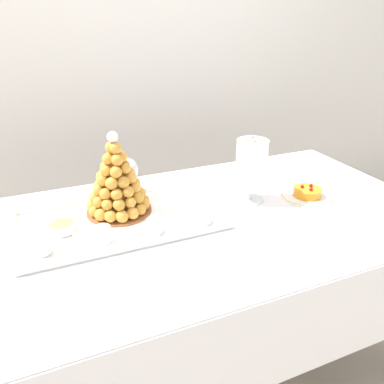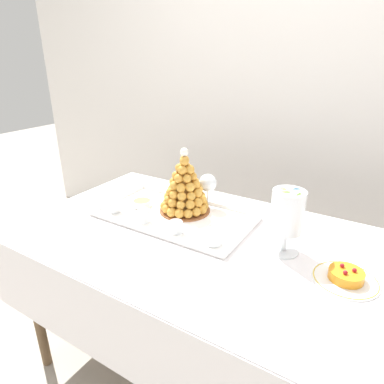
{
  "view_description": "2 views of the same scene",
  "coord_description": "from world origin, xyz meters",
  "px_view_note": "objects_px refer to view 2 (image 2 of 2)",
  "views": [
    {
      "loc": [
        -0.48,
        -1.04,
        1.38
      ],
      "look_at": [
        -0.03,
        0.01,
        0.85
      ],
      "focal_mm": 35.03,
      "sensor_mm": 36.0,
      "label": 1
    },
    {
      "loc": [
        0.49,
        -1.01,
        1.41
      ],
      "look_at": [
        -0.13,
        -0.0,
        0.92
      ],
      "focal_mm": 31.25,
      "sensor_mm": 36.0,
      "label": 2
    }
  ],
  "objects_px": {
    "creme_brulee_ramekin": "(142,203)",
    "macaron_goblet": "(288,213)",
    "wine_glass": "(208,184)",
    "serving_tray": "(175,216)",
    "dessert_cup_left": "(115,207)",
    "dessert_cup_mid_left": "(144,216)",
    "dessert_cup_centre": "(176,227)",
    "croquembouche": "(185,188)",
    "dessert_cup_mid_right": "(213,238)",
    "fruit_tart_plate": "(346,277)"
  },
  "relations": [
    {
      "from": "croquembouche",
      "to": "dessert_cup_centre",
      "type": "xyz_separation_m",
      "value": [
        0.08,
        -0.18,
        -0.09
      ]
    },
    {
      "from": "dessert_cup_left",
      "to": "fruit_tart_plate",
      "type": "relative_size",
      "value": 0.24
    },
    {
      "from": "dessert_cup_mid_left",
      "to": "creme_brulee_ramekin",
      "type": "bearing_deg",
      "value": 132.93
    },
    {
      "from": "croquembouche",
      "to": "macaron_goblet",
      "type": "bearing_deg",
      "value": -10.1
    },
    {
      "from": "dessert_cup_left",
      "to": "macaron_goblet",
      "type": "bearing_deg",
      "value": 6.37
    },
    {
      "from": "wine_glass",
      "to": "macaron_goblet",
      "type": "bearing_deg",
      "value": -23.79
    },
    {
      "from": "croquembouche",
      "to": "dessert_cup_mid_left",
      "type": "distance_m",
      "value": 0.22
    },
    {
      "from": "creme_brulee_ramekin",
      "to": "macaron_goblet",
      "type": "relative_size",
      "value": 0.35
    },
    {
      "from": "serving_tray",
      "to": "dessert_cup_mid_right",
      "type": "xyz_separation_m",
      "value": [
        0.26,
        -0.12,
        0.03
      ]
    },
    {
      "from": "croquembouche",
      "to": "macaron_goblet",
      "type": "height_order",
      "value": "croquembouche"
    },
    {
      "from": "serving_tray",
      "to": "wine_glass",
      "type": "relative_size",
      "value": 4.08
    },
    {
      "from": "dessert_cup_left",
      "to": "creme_brulee_ramekin",
      "type": "xyz_separation_m",
      "value": [
        0.07,
        0.11,
        -0.01
      ]
    },
    {
      "from": "creme_brulee_ramekin",
      "to": "macaron_goblet",
      "type": "bearing_deg",
      "value": -2.15
    },
    {
      "from": "serving_tray",
      "to": "wine_glass",
      "type": "height_order",
      "value": "wine_glass"
    },
    {
      "from": "creme_brulee_ramekin",
      "to": "wine_glass",
      "type": "xyz_separation_m",
      "value": [
        0.26,
        0.16,
        0.1
      ]
    },
    {
      "from": "serving_tray",
      "to": "macaron_goblet",
      "type": "xyz_separation_m",
      "value": [
        0.49,
        -0.02,
        0.15
      ]
    },
    {
      "from": "fruit_tart_plate",
      "to": "wine_glass",
      "type": "distance_m",
      "value": 0.7
    },
    {
      "from": "croquembouche",
      "to": "wine_glass",
      "type": "height_order",
      "value": "croquembouche"
    },
    {
      "from": "serving_tray",
      "to": "dessert_cup_mid_right",
      "type": "height_order",
      "value": "dessert_cup_mid_right"
    },
    {
      "from": "creme_brulee_ramekin",
      "to": "macaron_goblet",
      "type": "distance_m",
      "value": 0.7
    },
    {
      "from": "croquembouche",
      "to": "dessert_cup_mid_right",
      "type": "relative_size",
      "value": 4.77
    },
    {
      "from": "dessert_cup_left",
      "to": "wine_glass",
      "type": "distance_m",
      "value": 0.43
    },
    {
      "from": "serving_tray",
      "to": "macaron_goblet",
      "type": "height_order",
      "value": "macaron_goblet"
    },
    {
      "from": "dessert_cup_left",
      "to": "wine_glass",
      "type": "bearing_deg",
      "value": 39.44
    },
    {
      "from": "croquembouche",
      "to": "dessert_cup_mid_left",
      "type": "bearing_deg",
      "value": -116.51
    },
    {
      "from": "serving_tray",
      "to": "macaron_goblet",
      "type": "distance_m",
      "value": 0.52
    },
    {
      "from": "serving_tray",
      "to": "dessert_cup_centre",
      "type": "height_order",
      "value": "dessert_cup_centre"
    },
    {
      "from": "serving_tray",
      "to": "dessert_cup_mid_left",
      "type": "relative_size",
      "value": 12.44
    },
    {
      "from": "dessert_cup_centre",
      "to": "croquembouche",
      "type": "bearing_deg",
      "value": 112.71
    },
    {
      "from": "serving_tray",
      "to": "dessert_cup_mid_right",
      "type": "relative_size",
      "value": 10.95
    },
    {
      "from": "dessert_cup_mid_right",
      "to": "dessert_cup_centre",
      "type": "bearing_deg",
      "value": 179.96
    },
    {
      "from": "fruit_tart_plate",
      "to": "creme_brulee_ramekin",
      "type": "bearing_deg",
      "value": 174.31
    },
    {
      "from": "dessert_cup_left",
      "to": "dessert_cup_mid_left",
      "type": "distance_m",
      "value": 0.18
    },
    {
      "from": "croquembouche",
      "to": "dessert_cup_mid_left",
      "type": "height_order",
      "value": "croquembouche"
    },
    {
      "from": "creme_brulee_ramekin",
      "to": "serving_tray",
      "type": "bearing_deg",
      "value": -1.24
    },
    {
      "from": "dessert_cup_left",
      "to": "macaron_goblet",
      "type": "distance_m",
      "value": 0.76
    },
    {
      "from": "serving_tray",
      "to": "wine_glass",
      "type": "xyz_separation_m",
      "value": [
        0.07,
        0.16,
        0.12
      ]
    },
    {
      "from": "dessert_cup_centre",
      "to": "wine_glass",
      "type": "height_order",
      "value": "wine_glass"
    },
    {
      "from": "serving_tray",
      "to": "creme_brulee_ramekin",
      "type": "height_order",
      "value": "creme_brulee_ramekin"
    },
    {
      "from": "dessert_cup_mid_left",
      "to": "dessert_cup_centre",
      "type": "relative_size",
      "value": 1.03
    },
    {
      "from": "dessert_cup_mid_left",
      "to": "dessert_cup_mid_right",
      "type": "relative_size",
      "value": 0.88
    },
    {
      "from": "croquembouche",
      "to": "macaron_goblet",
      "type": "distance_m",
      "value": 0.49
    },
    {
      "from": "dessert_cup_left",
      "to": "creme_brulee_ramekin",
      "type": "relative_size",
      "value": 0.56
    },
    {
      "from": "macaron_goblet",
      "to": "wine_glass",
      "type": "relative_size",
      "value": 1.53
    },
    {
      "from": "dessert_cup_mid_left",
      "to": "fruit_tart_plate",
      "type": "distance_m",
      "value": 0.8
    },
    {
      "from": "serving_tray",
      "to": "creme_brulee_ramekin",
      "type": "distance_m",
      "value": 0.19
    },
    {
      "from": "dessert_cup_left",
      "to": "macaron_goblet",
      "type": "xyz_separation_m",
      "value": [
        0.75,
        0.08,
        0.13
      ]
    },
    {
      "from": "dessert_cup_left",
      "to": "fruit_tart_plate",
      "type": "xyz_separation_m",
      "value": [
        0.97,
        0.02,
        -0.02
      ]
    },
    {
      "from": "dessert_cup_centre",
      "to": "dessert_cup_mid_right",
      "type": "xyz_separation_m",
      "value": [
        0.17,
        -0.0,
        0.0
      ]
    },
    {
      "from": "macaron_goblet",
      "to": "fruit_tart_plate",
      "type": "relative_size",
      "value": 1.24
    }
  ]
}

